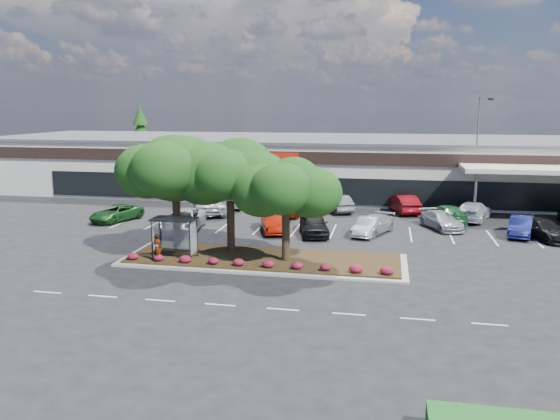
% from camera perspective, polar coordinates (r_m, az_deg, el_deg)
% --- Properties ---
extents(ground, '(160.00, 160.00, 0.00)m').
position_cam_1_polar(ground, '(30.93, 0.26, -7.62)').
color(ground, black).
rests_on(ground, ground).
extents(retail_store, '(80.40, 25.20, 6.25)m').
position_cam_1_polar(retail_store, '(63.31, 6.18, 4.74)').
color(retail_store, silver).
rests_on(retail_store, ground).
extents(landscape_island, '(18.00, 6.00, 0.26)m').
position_cam_1_polar(landscape_island, '(35.03, -1.72, -5.19)').
color(landscape_island, '#A0A09B').
rests_on(landscape_island, ground).
extents(lane_markings, '(33.12, 20.06, 0.01)m').
position_cam_1_polar(lane_markings, '(40.84, 2.85, -3.05)').
color(lane_markings, silver).
rests_on(lane_markings, ground).
extents(shrub_row, '(17.00, 0.80, 0.50)m').
position_cam_1_polar(shrub_row, '(32.96, -2.54, -5.53)').
color(shrub_row, maroon).
rests_on(shrub_row, landscape_island).
extents(bus_shelter, '(2.75, 1.55, 2.59)m').
position_cam_1_polar(bus_shelter, '(35.15, -10.90, -1.66)').
color(bus_shelter, black).
rests_on(bus_shelter, landscape_island).
extents(island_tree_west, '(7.20, 7.20, 7.89)m').
position_cam_1_polar(island_tree_west, '(36.40, -10.83, 1.81)').
color(island_tree_west, black).
rests_on(island_tree_west, landscape_island).
extents(island_tree_mid, '(6.60, 6.60, 7.32)m').
position_cam_1_polar(island_tree_mid, '(35.95, -5.21, 1.39)').
color(island_tree_mid, black).
rests_on(island_tree_mid, landscape_island).
extents(island_tree_east, '(5.80, 5.80, 6.50)m').
position_cam_1_polar(island_tree_east, '(33.66, 0.63, 0.08)').
color(island_tree_east, black).
rests_on(island_tree_east, landscape_island).
extents(conifer_north_west, '(4.40, 4.40, 10.00)m').
position_cam_1_polar(conifer_north_west, '(82.98, -14.30, 7.17)').
color(conifer_north_west, black).
rests_on(conifer_north_west, ground).
extents(person_waiting, '(0.73, 0.61, 1.72)m').
position_cam_1_polar(person_waiting, '(34.85, -12.71, -3.84)').
color(person_waiting, '#594C47').
rests_on(person_waiting, landscape_island).
extents(light_pole, '(1.43, 0.67, 10.61)m').
position_cam_1_polar(light_pole, '(53.95, 19.87, 4.79)').
color(light_pole, '#A0A09B').
rests_on(light_pole, ground).
extents(survey_stake, '(0.07, 0.14, 0.95)m').
position_cam_1_polar(survey_stake, '(18.43, 18.08, -19.59)').
color(survey_stake, '#A38255').
rests_on(survey_stake, ground).
extents(car_0, '(3.74, 5.43, 1.38)m').
position_cam_1_polar(car_0, '(49.17, -16.73, -0.31)').
color(car_0, '#1B4D1E').
rests_on(car_0, ground).
extents(car_1, '(3.73, 6.52, 1.71)m').
position_cam_1_polar(car_1, '(44.03, -10.11, -1.05)').
color(car_1, '#B7B7B7').
rests_on(car_1, ground).
extents(car_2, '(3.20, 5.31, 1.65)m').
position_cam_1_polar(car_2, '(43.09, -0.64, -1.19)').
color(car_2, '#9E1605').
rests_on(car_2, ground).
extents(car_3, '(3.11, 5.34, 1.71)m').
position_cam_1_polar(car_3, '(42.08, 3.55, -1.46)').
color(car_3, black).
rests_on(car_3, ground).
extents(car_4, '(3.74, 5.19, 1.40)m').
position_cam_1_polar(car_4, '(43.14, 9.66, -1.50)').
color(car_4, '#9EA2AA').
rests_on(car_4, ground).
extents(car_5, '(2.45, 4.41, 1.38)m').
position_cam_1_polar(car_5, '(42.43, 9.12, -1.70)').
color(car_5, '#AFB4BB').
rests_on(car_5, ground).
extents(car_6, '(3.71, 5.14, 1.38)m').
position_cam_1_polar(car_6, '(45.91, 16.50, -1.06)').
color(car_6, '#A0A7AD').
rests_on(car_6, ground).
extents(car_7, '(2.79, 4.83, 1.50)m').
position_cam_1_polar(car_7, '(45.54, 23.87, -1.56)').
color(car_7, navy).
rests_on(car_7, ground).
extents(car_8, '(3.95, 5.43, 1.46)m').
position_cam_1_polar(car_8, '(45.22, 25.75, -1.82)').
color(car_8, black).
rests_on(car_8, ground).
extents(car_9, '(3.81, 6.20, 1.68)m').
position_cam_1_polar(car_9, '(53.83, -5.04, 1.21)').
color(car_9, '#9EA1A9').
rests_on(car_9, ground).
extents(car_10, '(4.87, 6.72, 1.70)m').
position_cam_1_polar(car_10, '(50.59, -7.40, 0.55)').
color(car_10, '#999CA4').
rests_on(car_10, ground).
extents(car_11, '(3.43, 5.90, 1.61)m').
position_cam_1_polar(car_11, '(49.55, 1.40, 0.37)').
color(car_11, '#631C04').
rests_on(car_11, ground).
extents(car_12, '(2.80, 4.87, 1.56)m').
position_cam_1_polar(car_12, '(51.56, 4.32, 0.72)').
color(car_12, maroon).
rests_on(car_12, ground).
extents(car_13, '(3.48, 5.13, 1.60)m').
position_cam_1_polar(car_13, '(51.60, 6.06, 0.72)').
color(car_13, '#5C5A62').
rests_on(car_13, ground).
extents(car_14, '(3.21, 5.51, 1.72)m').
position_cam_1_polar(car_14, '(52.05, 12.76, 0.67)').
color(car_14, maroon).
rests_on(car_14, ground).
extents(car_15, '(3.56, 5.78, 1.56)m').
position_cam_1_polar(car_15, '(48.23, 16.98, -0.42)').
color(car_15, '#20572F').
rests_on(car_15, ground).
extents(car_16, '(4.05, 6.08, 1.64)m').
position_cam_1_polar(car_16, '(50.16, 19.52, -0.11)').
color(car_16, silver).
rests_on(car_16, ground).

